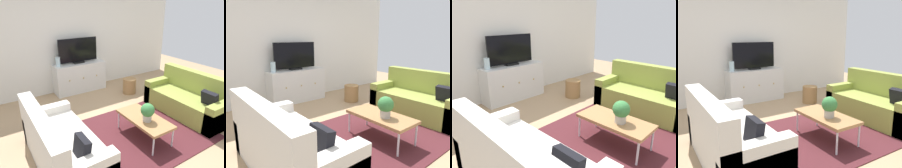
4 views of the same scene
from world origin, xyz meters
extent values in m
plane|color=tan|center=(0.00, 0.00, 0.00)|extent=(10.00, 10.00, 0.00)
cube|color=silver|center=(0.00, 2.55, 1.35)|extent=(6.40, 0.12, 2.70)
cube|color=#4C1E23|center=(0.00, -0.15, 0.01)|extent=(2.50, 1.90, 0.01)
cube|color=silver|center=(-1.35, -0.10, 0.22)|extent=(0.80, 1.74, 0.43)
cube|color=silver|center=(-1.65, -0.10, 0.43)|extent=(0.20, 1.74, 0.87)
cube|color=silver|center=(-1.35, 0.68, 0.28)|extent=(0.80, 0.18, 0.56)
cube|color=black|center=(-1.30, -0.64, 0.55)|extent=(0.15, 0.30, 0.31)
cube|color=olive|center=(1.35, -0.10, 0.22)|extent=(0.80, 1.74, 0.43)
cube|color=olive|center=(1.65, -0.10, 0.43)|extent=(0.20, 1.74, 0.87)
cube|color=olive|center=(1.35, 0.68, 0.28)|extent=(0.80, 0.18, 0.56)
cube|color=olive|center=(1.35, -0.88, 0.28)|extent=(0.80, 0.18, 0.56)
cube|color=black|center=(1.30, -0.64, 0.55)|extent=(0.17, 0.30, 0.32)
cube|color=#A37547|center=(0.03, -0.28, 0.37)|extent=(0.50, 1.01, 0.04)
cylinder|color=silver|center=(-0.18, -0.75, 0.17)|extent=(0.03, 0.03, 0.35)
cylinder|color=silver|center=(0.24, -0.75, 0.17)|extent=(0.03, 0.03, 0.35)
cylinder|color=silver|center=(-0.18, 0.18, 0.17)|extent=(0.03, 0.03, 0.35)
cylinder|color=silver|center=(0.24, 0.18, 0.17)|extent=(0.03, 0.03, 0.35)
cylinder|color=#B7B2A8|center=(0.00, -0.38, 0.44)|extent=(0.15, 0.15, 0.11)
sphere|color=#387A3D|center=(0.00, -0.38, 0.59)|extent=(0.23, 0.23, 0.23)
cube|color=silver|center=(0.00, 2.27, 0.38)|extent=(1.35, 0.44, 0.77)
sphere|color=#B79338|center=(-0.38, 2.04, 0.42)|extent=(0.03, 0.03, 0.03)
sphere|color=#B79338|center=(0.00, 2.04, 0.42)|extent=(0.03, 0.03, 0.03)
sphere|color=#B79338|center=(0.38, 2.04, 0.42)|extent=(0.03, 0.03, 0.03)
cube|color=black|center=(0.00, 2.29, 0.79)|extent=(0.28, 0.16, 0.04)
cube|color=black|center=(0.00, 2.29, 1.10)|extent=(1.03, 0.04, 0.60)
cylinder|color=silver|center=(-0.56, 2.27, 0.88)|extent=(0.11, 0.11, 0.23)
cylinder|color=#9E7547|center=(1.00, 1.41, 0.20)|extent=(0.34, 0.34, 0.40)
camera|label=1|loc=(-2.13, -2.62, 2.22)|focal=33.64mm
camera|label=2|loc=(-2.31, -2.14, 1.52)|focal=33.31mm
camera|label=3|loc=(-2.35, -1.66, 1.75)|focal=33.83mm
camera|label=4|loc=(-2.20, -2.80, 1.58)|focal=37.08mm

